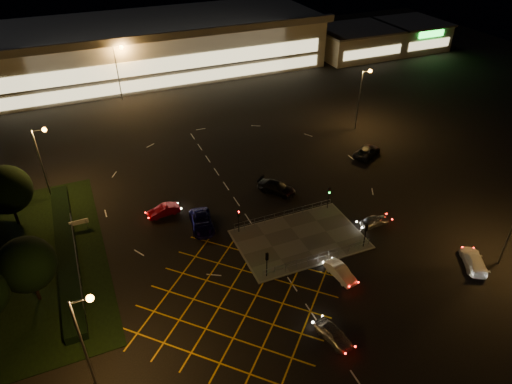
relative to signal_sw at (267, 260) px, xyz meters
name	(u,v)px	position (x,y,z in m)	size (l,w,h in m)	color
ground	(277,234)	(4.00, 5.99, -2.37)	(180.00, 180.00, 0.00)	black
pedestrian_island	(300,239)	(6.00, 3.99, -2.31)	(14.00, 9.00, 0.12)	#4C4944
grass_verge	(18,266)	(-24.00, 11.99, -2.33)	(18.00, 30.00, 0.08)	black
hedge	(66,250)	(-19.00, 11.99, -1.87)	(2.00, 26.00, 1.00)	black
supermarket	(155,46)	(4.00, 67.95, 2.95)	(72.00, 26.50, 10.50)	beige
retail_unit_a	(356,41)	(50.00, 59.97, 0.85)	(18.80, 14.80, 6.35)	beige
retail_unit_b	(410,34)	(66.00, 59.95, 0.85)	(14.80, 14.80, 6.35)	beige
streetlight_sw	(85,332)	(-17.56, -6.01, 4.20)	(1.78, 0.56, 10.03)	slate
streetlight_nw	(43,154)	(-19.56, 23.99, 4.20)	(1.78, 0.56, 10.03)	slate
streetlight_ne	(362,91)	(28.44, 25.99, 4.20)	(1.78, 0.56, 10.03)	slate
streetlight_far_left	(119,66)	(-5.56, 53.99, 4.20)	(1.78, 0.56, 10.03)	slate
streetlight_far_right	(307,39)	(34.44, 55.99, 4.20)	(1.78, 0.56, 10.03)	slate
signal_sw	(267,260)	(0.00, 0.00, 0.00)	(0.28, 0.30, 3.15)	black
signal_se	(366,231)	(12.00, 0.00, 0.00)	(0.28, 0.30, 3.15)	black
signal_nw	(239,216)	(0.00, 7.99, 0.00)	(0.28, 0.30, 3.15)	black
signal_ne	(329,193)	(12.00, 7.99, 0.00)	(0.28, 0.30, 3.15)	black
tree_c	(6,190)	(-24.00, 19.99, 2.59)	(5.76, 5.76, 7.84)	black
tree_e	(27,264)	(-22.00, 5.99, 2.28)	(5.40, 5.40, 7.35)	black
car_near_silver	(333,334)	(2.29, -9.56, -1.69)	(1.59, 3.95, 1.35)	silver
car_queue_white	(340,272)	(7.08, -3.01, -1.71)	(1.39, 3.98, 1.31)	white
car_left_blue	(202,222)	(-3.72, 10.63, -1.61)	(2.52, 5.47, 1.52)	#0D0B45
car_far_dkgrey	(277,188)	(7.69, 13.88, -1.60)	(2.14, 5.27, 1.53)	black
car_right_silver	(374,221)	(15.50, 2.91, -1.75)	(1.47, 3.65, 1.24)	silver
car_circ_red	(163,211)	(-7.35, 14.84, -1.71)	(1.40, 4.01, 1.32)	maroon
car_east_grey	(367,152)	(24.43, 17.49, -1.63)	(2.43, 5.28, 1.47)	black
car_approach_white	(474,260)	(21.16, -7.12, -1.66)	(1.97, 4.85, 1.41)	silver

